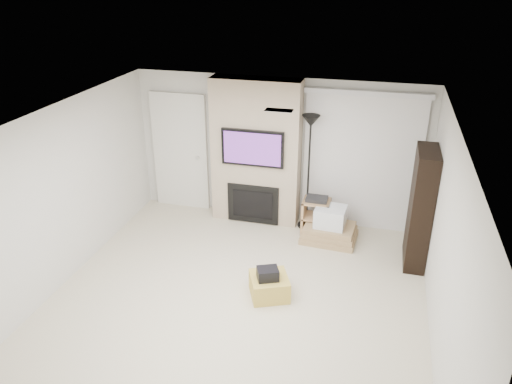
% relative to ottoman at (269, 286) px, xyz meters
% --- Properties ---
extents(floor, '(5.00, 5.50, 0.00)m').
position_rel_ottoman_xyz_m(floor, '(-0.40, -0.37, -0.15)').
color(floor, beige).
rests_on(floor, ground).
extents(ceiling, '(5.00, 5.50, 0.00)m').
position_rel_ottoman_xyz_m(ceiling, '(-0.40, -0.37, 2.35)').
color(ceiling, white).
rests_on(ceiling, wall_back).
extents(wall_back, '(5.00, 0.00, 2.50)m').
position_rel_ottoman_xyz_m(wall_back, '(-0.40, 2.38, 1.10)').
color(wall_back, silver).
rests_on(wall_back, ground).
extents(wall_left, '(0.00, 5.50, 2.50)m').
position_rel_ottoman_xyz_m(wall_left, '(-2.90, -0.37, 1.10)').
color(wall_left, silver).
rests_on(wall_left, ground).
extents(wall_right, '(0.00, 5.50, 2.50)m').
position_rel_ottoman_xyz_m(wall_right, '(2.10, -0.37, 1.10)').
color(wall_right, silver).
rests_on(wall_right, ground).
extents(hvac_vent, '(0.35, 0.18, 0.01)m').
position_rel_ottoman_xyz_m(hvac_vent, '(-0.00, 0.43, 2.35)').
color(hvac_vent, silver).
rests_on(hvac_vent, ceiling).
extents(ottoman, '(0.66, 0.66, 0.30)m').
position_rel_ottoman_xyz_m(ottoman, '(0.00, 0.00, 0.00)').
color(ottoman, gold).
rests_on(ottoman, floor).
extents(black_bag, '(0.34, 0.31, 0.16)m').
position_rel_ottoman_xyz_m(black_bag, '(-0.01, -0.05, 0.23)').
color(black_bag, black).
rests_on(black_bag, ottoman).
extents(fireplace_wall, '(1.50, 0.47, 2.50)m').
position_rel_ottoman_xyz_m(fireplace_wall, '(-0.75, 2.17, 1.09)').
color(fireplace_wall, tan).
rests_on(fireplace_wall, floor).
extents(entry_door, '(1.02, 0.11, 2.14)m').
position_rel_ottoman_xyz_m(entry_door, '(-2.20, 2.34, 0.90)').
color(entry_door, silver).
rests_on(entry_door, floor).
extents(vertical_blinds, '(1.98, 0.10, 2.37)m').
position_rel_ottoman_xyz_m(vertical_blinds, '(1.00, 2.33, 1.12)').
color(vertical_blinds, silver).
rests_on(vertical_blinds, floor).
extents(floor_lamp, '(0.29, 0.29, 1.98)m').
position_rel_ottoman_xyz_m(floor_lamp, '(0.17, 2.10, 1.41)').
color(floor_lamp, black).
rests_on(floor_lamp, floor).
extents(av_stand, '(0.45, 0.38, 0.66)m').
position_rel_ottoman_xyz_m(av_stand, '(0.35, 1.91, 0.20)').
color(av_stand, tan).
rests_on(av_stand, floor).
extents(box_stack, '(0.92, 0.72, 0.59)m').
position_rel_ottoman_xyz_m(box_stack, '(0.61, 1.72, 0.07)').
color(box_stack, tan).
rests_on(box_stack, floor).
extents(bookshelf, '(0.30, 0.80, 1.80)m').
position_rel_ottoman_xyz_m(bookshelf, '(1.94, 1.41, 0.75)').
color(bookshelf, black).
rests_on(bookshelf, floor).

